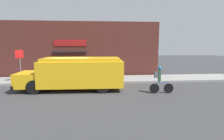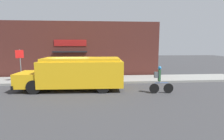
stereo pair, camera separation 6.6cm
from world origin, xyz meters
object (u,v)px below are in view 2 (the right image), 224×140
(stop_sign_post, at_px, (20,60))
(school_bus, at_px, (76,73))
(cyclist, at_px, (160,80))
(trash_bin, at_px, (59,73))

(stop_sign_post, bearing_deg, school_bus, -26.63)
(cyclist, bearing_deg, trash_bin, 149.43)
(cyclist, relative_size, trash_bin, 1.71)
(stop_sign_post, bearing_deg, cyclist, -20.22)
(cyclist, relative_size, stop_sign_post, 0.68)
(school_bus, bearing_deg, stop_sign_post, 155.02)
(school_bus, xyz_separation_m, stop_sign_post, (-4.41, 2.21, 0.69))
(trash_bin, bearing_deg, stop_sign_post, -162.83)
(cyclist, bearing_deg, stop_sign_post, 161.42)
(school_bus, height_order, stop_sign_post, stop_sign_post)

